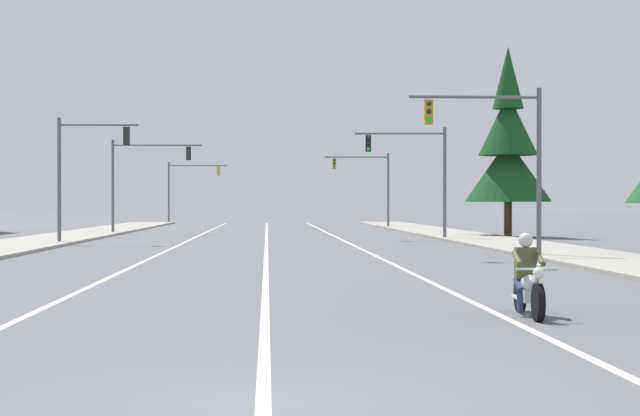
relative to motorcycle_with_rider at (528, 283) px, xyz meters
The scene contains 14 objects.
ground_plane 8.90m from the motorcycle_with_rider, 121.16° to the right, with size 400.00×400.00×0.00m, color #5B5B60.
lane_stripe_center 37.69m from the motorcycle_with_rider, 97.03° to the left, with size 0.16×100.00×0.01m, color beige.
lane_stripe_left 38.43m from the motorcycle_with_rider, 103.23° to the left, with size 0.16×100.00×0.01m, color beige.
lane_stripe_right 37.41m from the motorcycle_with_rider, 90.71° to the left, with size 0.16×100.00×0.01m, color beige.
sidewalk_kerb_right 33.15m from the motorcycle_with_rider, 77.88° to the left, with size 4.40×110.00×0.14m, color #9E998E.
sidewalk_kerb_left 36.20m from the motorcycle_with_rider, 116.48° to the left, with size 4.40×110.00×0.14m, color #9E998E.
motorcycle_with_rider is the anchor object (origin of this frame).
traffic_signal_near_right 19.83m from the motorcycle_with_rider, 78.38° to the left, with size 4.86×0.37×6.20m.
traffic_signal_near_left 35.93m from the motorcycle_with_rider, 112.45° to the left, with size 3.95×0.37×6.20m.
traffic_signal_mid_right 38.72m from the motorcycle_with_rider, 84.41° to the left, with size 5.04×0.47×6.20m.
traffic_signal_mid_left 52.11m from the motorcycle_with_rider, 104.46° to the left, with size 5.94×0.37×6.20m.
traffic_signal_far_right 67.09m from the motorcycle_with_rider, 86.66° to the left, with size 5.35×0.37×6.20m.
traffic_signal_far_left 87.35m from the motorcycle_with_rider, 98.39° to the left, with size 5.96×0.49×6.20m.
conifer_tree_right_verge_far 43.79m from the motorcycle_with_rider, 77.13° to the left, with size 5.14×5.14×11.31m.
Camera 1 is at (0.02, -10.21, 1.97)m, focal length 57.72 mm.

